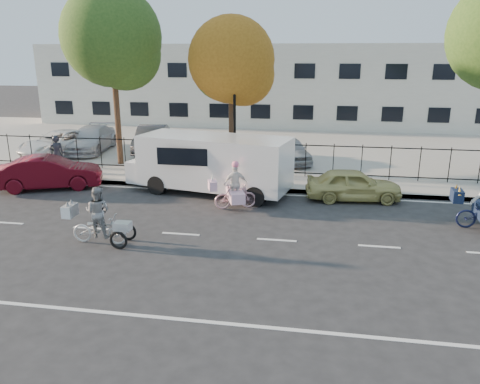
% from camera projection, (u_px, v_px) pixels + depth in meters
% --- Properties ---
extents(ground, '(120.00, 120.00, 0.00)m').
position_uv_depth(ground, '(181.00, 234.00, 14.58)').
color(ground, '#333334').
extents(road_markings, '(60.00, 9.52, 0.01)m').
position_uv_depth(road_markings, '(181.00, 234.00, 14.58)').
color(road_markings, silver).
rests_on(road_markings, ground).
extents(curb, '(60.00, 0.10, 0.15)m').
position_uv_depth(curb, '(215.00, 187.00, 19.33)').
color(curb, '#A8A399').
rests_on(curb, ground).
extents(sidewalk, '(60.00, 2.20, 0.15)m').
position_uv_depth(sidewalk, '(221.00, 181.00, 20.32)').
color(sidewalk, '#A8A399').
rests_on(sidewalk, ground).
extents(parking_lot, '(60.00, 15.60, 0.15)m').
position_uv_depth(parking_lot, '(250.00, 143.00, 28.73)').
color(parking_lot, '#A8A399').
rests_on(parking_lot, ground).
extents(iron_fence, '(58.00, 0.06, 1.50)m').
position_uv_depth(iron_fence, '(225.00, 157.00, 21.12)').
color(iron_fence, black).
rests_on(iron_fence, sidewalk).
extents(building, '(34.00, 10.00, 6.00)m').
position_uv_depth(building, '(268.00, 84.00, 37.33)').
color(building, silver).
rests_on(building, ground).
extents(lamppost, '(0.36, 0.36, 4.33)m').
position_uv_depth(lamppost, '(235.00, 109.00, 20.03)').
color(lamppost, black).
rests_on(lamppost, sidewalk).
extents(street_sign, '(0.85, 0.06, 1.80)m').
position_uv_depth(street_sign, '(183.00, 146.00, 20.89)').
color(street_sign, black).
rests_on(street_sign, sidewalk).
extents(zebra_trike, '(2.02, 0.76, 1.74)m').
position_uv_depth(zebra_trike, '(99.00, 222.00, 13.71)').
color(zebra_trike, silver).
rests_on(zebra_trike, ground).
extents(unicorn_bike, '(1.78, 1.30, 1.76)m').
position_uv_depth(unicorn_bike, '(235.00, 191.00, 16.79)').
color(unicorn_bike, '#D2A0A9').
rests_on(unicorn_bike, ground).
extents(white_van, '(6.83, 3.36, 2.30)m').
position_uv_depth(white_van, '(212.00, 162.00, 18.47)').
color(white_van, white).
rests_on(white_van, ground).
extents(red_sedan, '(4.36, 2.86, 1.36)m').
position_uv_depth(red_sedan, '(49.00, 173.00, 19.27)').
color(red_sedan, '#510914').
rests_on(red_sedan, ground).
extents(gold_sedan, '(3.69, 1.79, 1.22)m').
position_uv_depth(gold_sedan, '(353.00, 185.00, 17.79)').
color(gold_sedan, tan).
rests_on(gold_sedan, ground).
extents(pedestrian, '(0.73, 0.67, 1.68)m').
position_uv_depth(pedestrian, '(57.00, 153.00, 21.40)').
color(pedestrian, black).
rests_on(pedestrian, sidewalk).
extents(lot_car_a, '(2.40, 4.82, 1.35)m').
position_uv_depth(lot_car_a, '(91.00, 139.00, 25.81)').
color(lot_car_a, '#B7B9BF').
rests_on(lot_car_a, parking_lot).
extents(lot_car_b, '(3.45, 5.09, 1.29)m').
position_uv_depth(lot_car_b, '(60.00, 143.00, 24.92)').
color(lot_car_b, white).
rests_on(lot_car_b, parking_lot).
extents(lot_car_c, '(2.21, 4.46, 1.41)m').
position_uv_depth(lot_car_c, '(152.00, 139.00, 25.73)').
color(lot_car_c, '#43444A').
rests_on(lot_car_c, parking_lot).
extents(lot_car_d, '(2.74, 3.98, 1.26)m').
position_uv_depth(lot_car_d, '(289.00, 150.00, 23.26)').
color(lot_car_d, '#A5A8AC').
rests_on(lot_car_d, parking_lot).
extents(tree_west, '(4.59, 4.59, 8.42)m').
position_uv_depth(tree_west, '(115.00, 42.00, 21.53)').
color(tree_west, '#442D1D').
rests_on(tree_west, ground).
extents(tree_mid, '(3.84, 3.84, 7.04)m').
position_uv_depth(tree_mid, '(235.00, 64.00, 20.72)').
color(tree_mid, '#442D1D').
rests_on(tree_mid, ground).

